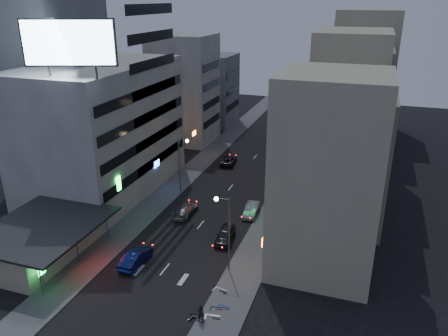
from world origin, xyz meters
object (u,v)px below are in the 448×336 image
at_px(parked_car_right_mid, 251,210).
at_px(scooter_blue, 231,302).
at_px(parked_car_right_far, 277,172).
at_px(person, 201,313).
at_px(parked_car_right_near, 225,235).
at_px(road_car_silver, 185,210).
at_px(parked_car_left, 228,160).
at_px(scooter_silver_a, 221,310).
at_px(scooter_black_b, 223,302).
at_px(scooter_silver_b, 228,285).
at_px(scooter_black_a, 206,314).
at_px(road_car_blue, 135,258).

xyz_separation_m(parked_car_right_mid, scooter_blue, (3.17, -18.18, -0.05)).
relative_size(parked_car_right_far, person, 2.86).
relative_size(parked_car_right_near, parked_car_right_far, 0.94).
height_order(road_car_silver, scooter_blue, road_car_silver).
distance_m(parked_car_right_far, person, 34.37).
xyz_separation_m(parked_car_left, scooter_silver_a, (11.22, -36.02, 0.07)).
distance_m(scooter_black_b, scooter_silver_b, 2.43).
bearing_deg(person, scooter_black_a, 170.67).
bearing_deg(scooter_silver_b, road_car_blue, 93.78).
bearing_deg(parked_car_right_near, parked_car_right_far, 79.52).
bearing_deg(parked_car_right_near, road_car_blue, -141.38).
bearing_deg(parked_car_right_near, person, -86.91).
xyz_separation_m(scooter_silver_a, scooter_silver_b, (-0.50, 3.56, -0.00)).
relative_size(road_car_blue, scooter_black_b, 2.85).
height_order(parked_car_right_far, scooter_black_a, parked_car_right_far).
height_order(parked_car_right_far, scooter_black_b, parked_car_right_far).
bearing_deg(scooter_silver_b, parked_car_left, 28.74).
relative_size(scooter_black_b, scooter_silver_b, 0.83).
distance_m(parked_car_right_far, scooter_black_a, 34.14).
xyz_separation_m(scooter_blue, scooter_black_b, (-0.70, -0.21, -0.03)).
xyz_separation_m(parked_car_left, scooter_black_b, (11.02, -34.87, -0.04)).
xyz_separation_m(road_car_silver, scooter_silver_a, (10.71, -16.81, 0.04)).
distance_m(scooter_silver_a, scooter_blue, 1.45).
height_order(road_car_blue, scooter_black_b, road_car_blue).
xyz_separation_m(road_car_silver, scooter_blue, (11.20, -15.45, -0.04)).
relative_size(scooter_black_a, scooter_black_b, 1.19).
distance_m(person, scooter_silver_b, 4.81).
relative_size(parked_car_right_near, scooter_blue, 2.60).
relative_size(parked_car_left, scooter_silver_a, 2.38).
bearing_deg(scooter_black_a, scooter_black_b, -12.17).
relative_size(parked_car_right_far, scooter_silver_a, 2.38).
distance_m(parked_car_right_mid, road_car_blue, 17.01).
xyz_separation_m(parked_car_right_near, scooter_black_a, (2.69, -13.21, -0.05)).
distance_m(parked_car_right_far, road_car_blue, 29.74).
height_order(parked_car_left, road_car_silver, road_car_silver).
relative_size(parked_car_left, person, 2.86).
bearing_deg(road_car_blue, road_car_silver, -91.74).
bearing_deg(person, scooter_blue, -170.20).
xyz_separation_m(road_car_blue, scooter_black_a, (10.11, -5.72, -0.06)).
distance_m(parked_car_right_mid, road_car_silver, 8.48).
bearing_deg(parked_car_right_mid, scooter_silver_b, -86.31).
bearing_deg(road_car_blue, scooter_black_b, 162.01).
distance_m(scooter_black_a, scooter_blue, 2.75).
bearing_deg(scooter_silver_b, road_car_silver, 48.08).
relative_size(road_car_silver, person, 2.85).
xyz_separation_m(parked_car_right_mid, scooter_silver_b, (2.18, -15.98, 0.03)).
bearing_deg(person, parked_car_right_near, -122.72).
relative_size(road_car_silver, scooter_black_b, 2.88).
distance_m(parked_car_right_far, scooter_black_b, 32.14).
distance_m(road_car_blue, scooter_silver_b, 10.75).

